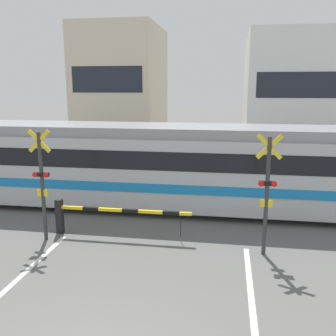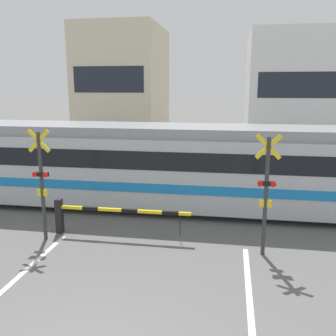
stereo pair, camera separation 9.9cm
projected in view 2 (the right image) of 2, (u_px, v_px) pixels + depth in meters
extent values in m
cube|color=gray|center=(166.00, 213.00, 13.56)|extent=(50.00, 0.10, 0.08)
cube|color=gray|center=(172.00, 201.00, 14.95)|extent=(50.00, 0.10, 0.08)
cube|color=#B7BCC1|center=(192.00, 170.00, 13.81)|extent=(21.32, 2.74, 2.54)
cube|color=gray|center=(192.00, 131.00, 13.49)|extent=(21.11, 2.41, 0.36)
cube|color=#197AC6|center=(191.00, 180.00, 13.89)|extent=(21.34, 2.79, 0.32)
cube|color=black|center=(192.00, 155.00, 13.68)|extent=(20.47, 2.78, 0.64)
cylinder|color=black|center=(19.00, 196.00, 14.43)|extent=(0.76, 0.12, 0.76)
cylinder|color=black|center=(37.00, 186.00, 15.81)|extent=(0.76, 0.12, 0.76)
cube|color=black|center=(59.00, 216.00, 11.72)|extent=(0.20, 0.20, 1.09)
cube|color=yellow|center=(123.00, 210.00, 11.32)|extent=(4.15, 0.09, 0.09)
cube|color=black|center=(90.00, 208.00, 11.49)|extent=(0.50, 0.10, 0.10)
cube|color=black|center=(130.00, 211.00, 11.29)|extent=(0.50, 0.10, 0.10)
cube|color=black|center=(170.00, 213.00, 11.08)|extent=(0.50, 0.10, 0.10)
cylinder|color=black|center=(180.00, 226.00, 11.12)|extent=(0.02, 0.02, 0.68)
cube|color=black|center=(247.00, 179.00, 16.32)|extent=(0.20, 0.20, 1.09)
cube|color=yellow|center=(200.00, 171.00, 16.59)|extent=(4.15, 0.09, 0.09)
cube|color=black|center=(223.00, 172.00, 16.42)|extent=(0.50, 0.10, 0.10)
cube|color=black|center=(195.00, 171.00, 16.62)|extent=(0.50, 0.10, 0.10)
cube|color=black|center=(167.00, 170.00, 16.82)|extent=(0.50, 0.10, 0.10)
cylinder|color=black|center=(161.00, 178.00, 16.95)|extent=(0.02, 0.02, 0.68)
cylinder|color=#333333|center=(42.00, 187.00, 10.98)|extent=(0.11, 0.11, 3.26)
cube|color=yellow|center=(39.00, 141.00, 10.69)|extent=(0.68, 0.04, 0.68)
cube|color=yellow|center=(39.00, 141.00, 10.69)|extent=(0.68, 0.04, 0.68)
cube|color=black|center=(41.00, 174.00, 10.90)|extent=(0.44, 0.12, 0.12)
cylinder|color=red|center=(34.00, 175.00, 10.85)|extent=(0.15, 0.03, 0.15)
cylinder|color=red|center=(45.00, 175.00, 10.80)|extent=(0.15, 0.03, 0.15)
cube|color=yellow|center=(42.00, 193.00, 11.00)|extent=(0.32, 0.03, 0.20)
cylinder|color=#333333|center=(266.00, 198.00, 9.95)|extent=(0.11, 0.11, 3.26)
cube|color=yellow|center=(269.00, 147.00, 9.65)|extent=(0.68, 0.04, 0.68)
cube|color=yellow|center=(269.00, 147.00, 9.65)|extent=(0.68, 0.04, 0.68)
cube|color=black|center=(266.00, 183.00, 9.86)|extent=(0.44, 0.12, 0.12)
cylinder|color=red|center=(260.00, 184.00, 9.82)|extent=(0.15, 0.03, 0.15)
cylinder|color=red|center=(273.00, 184.00, 9.76)|extent=(0.15, 0.03, 0.15)
cube|color=yellow|center=(265.00, 204.00, 9.96)|extent=(0.32, 0.03, 0.20)
cylinder|color=#23232D|center=(199.00, 169.00, 19.03)|extent=(0.13, 0.13, 0.80)
cylinder|color=#23232D|center=(201.00, 169.00, 19.01)|extent=(0.13, 0.13, 0.80)
cube|color=navy|center=(200.00, 155.00, 18.87)|extent=(0.38, 0.22, 0.63)
sphere|color=tan|center=(200.00, 147.00, 18.78)|extent=(0.22, 0.22, 0.22)
cube|color=beige|center=(124.00, 86.00, 30.05)|extent=(6.08, 7.79, 9.05)
cube|color=#1E232D|center=(108.00, 79.00, 26.20)|extent=(5.11, 0.03, 1.81)
cube|color=white|center=(292.00, 91.00, 28.02)|extent=(6.56, 7.79, 8.35)
cube|color=#1E232D|center=(301.00, 85.00, 24.17)|extent=(5.51, 0.03, 1.67)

